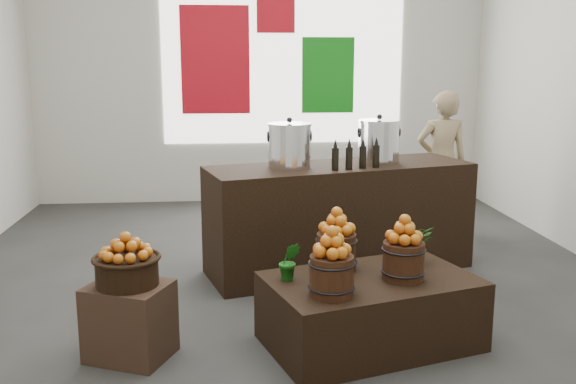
{
  "coord_description": "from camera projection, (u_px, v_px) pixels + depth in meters",
  "views": [
    {
      "loc": [
        -0.44,
        -5.18,
        1.92
      ],
      "look_at": [
        0.0,
        -0.4,
        0.92
      ],
      "focal_mm": 40.0,
      "sensor_mm": 36.0,
      "label": 1
    }
  ],
  "objects": [
    {
      "name": "ground",
      "position": [
        283.0,
        288.0,
        5.48
      ],
      "size": [
        7.0,
        7.0,
        0.0
      ],
      "primitive_type": "plane",
      "color": "#363633",
      "rests_on": "ground"
    },
    {
      "name": "back_wall",
      "position": [
        261.0,
        52.0,
        8.49
      ],
      "size": [
        6.0,
        0.04,
        4.0
      ],
      "primitive_type": "cube",
      "color": "beige",
      "rests_on": "ground"
    },
    {
      "name": "back_opening",
      "position": [
        283.0,
        52.0,
        8.49
      ],
      "size": [
        3.2,
        0.02,
        2.4
      ],
      "primitive_type": "cube",
      "color": "white",
      "rests_on": "back_wall"
    },
    {
      "name": "deco_red_left",
      "position": [
        215.0,
        60.0,
        8.42
      ],
      "size": [
        0.9,
        0.04,
        1.4
      ],
      "primitive_type": "cube",
      "color": "#AE0D19",
      "rests_on": "back_wall"
    },
    {
      "name": "deco_green_right",
      "position": [
        328.0,
        75.0,
        8.6
      ],
      "size": [
        0.7,
        0.04,
        1.0
      ],
      "primitive_type": "cube",
      "color": "#117215",
      "rests_on": "back_wall"
    },
    {
      "name": "deco_red_upper",
      "position": [
        276.0,
        13.0,
        8.37
      ],
      "size": [
        0.5,
        0.04,
        0.5
      ],
      "primitive_type": "cube",
      "color": "#AE0D19",
      "rests_on": "back_wall"
    },
    {
      "name": "crate",
      "position": [
        130.0,
        321.0,
        4.16
      ],
      "size": [
        0.62,
        0.57,
        0.5
      ],
      "primitive_type": "cube",
      "rotation": [
        0.0,
        0.0,
        -0.41
      ],
      "color": "#442C20",
      "rests_on": "ground"
    },
    {
      "name": "wicker_basket",
      "position": [
        127.0,
        271.0,
        4.09
      ],
      "size": [
        0.4,
        0.4,
        0.18
      ],
      "primitive_type": "cylinder",
      "color": "black",
      "rests_on": "crate"
    },
    {
      "name": "apples_in_basket",
      "position": [
        126.0,
        245.0,
        4.06
      ],
      "size": [
        0.31,
        0.31,
        0.17
      ],
      "primitive_type": null,
      "color": "#8B0804",
      "rests_on": "wicker_basket"
    },
    {
      "name": "display_table",
      "position": [
        370.0,
        311.0,
        4.36
      ],
      "size": [
        1.56,
        1.21,
        0.48
      ],
      "primitive_type": "cube",
      "rotation": [
        0.0,
        0.0,
        0.3
      ],
      "color": "black",
      "rests_on": "ground"
    },
    {
      "name": "apple_bucket_front_left",
      "position": [
        332.0,
        276.0,
        3.96
      ],
      "size": [
        0.28,
        0.28,
        0.25
      ],
      "primitive_type": "cylinder",
      "color": "#3D1B10",
      "rests_on": "display_table"
    },
    {
      "name": "apples_in_bucket_front_left",
      "position": [
        332.0,
        242.0,
        3.92
      ],
      "size": [
        0.21,
        0.21,
        0.18
      ],
      "primitive_type": null,
      "color": "#8B0804",
      "rests_on": "apple_bucket_front_left"
    },
    {
      "name": "apple_bucket_front_right",
      "position": [
        403.0,
        261.0,
        4.25
      ],
      "size": [
        0.28,
        0.28,
        0.25
      ],
      "primitive_type": "cylinder",
      "color": "#3D1B10",
      "rests_on": "display_table"
    },
    {
      "name": "apples_in_bucket_front_right",
      "position": [
        405.0,
        229.0,
        4.21
      ],
      "size": [
        0.21,
        0.21,
        0.18
      ],
      "primitive_type": null,
      "color": "#8B0804",
      "rests_on": "apple_bucket_front_right"
    },
    {
      "name": "apple_bucket_rear",
      "position": [
        336.0,
        252.0,
        4.46
      ],
      "size": [
        0.28,
        0.28,
        0.25
      ],
      "primitive_type": "cylinder",
      "color": "#3D1B10",
      "rests_on": "display_table"
    },
    {
      "name": "apples_in_bucket_rear",
      "position": [
        337.0,
        221.0,
        4.42
      ],
      "size": [
        0.21,
        0.21,
        0.18
      ],
      "primitive_type": null,
      "color": "#8B0804",
      "rests_on": "apple_bucket_rear"
    },
    {
      "name": "herb_garnish_right",
      "position": [
        414.0,
        244.0,
        4.6
      ],
      "size": [
        0.3,
        0.28,
        0.28
      ],
      "primitive_type": "imported",
      "rotation": [
        0.0,
        0.0,
        0.31
      ],
      "color": "#145C13",
      "rests_on": "display_table"
    },
    {
      "name": "herb_garnish_left",
      "position": [
        289.0,
        261.0,
        4.24
      ],
      "size": [
        0.15,
        0.12,
        0.26
      ],
      "primitive_type": "imported",
      "rotation": [
        0.0,
        0.0,
        -0.06
      ],
      "color": "#145C13",
      "rests_on": "display_table"
    },
    {
      "name": "counter",
      "position": [
        340.0,
        218.0,
        5.86
      ],
      "size": [
        2.52,
        1.37,
        0.98
      ],
      "primitive_type": "cube",
      "rotation": [
        0.0,
        0.0,
        0.26
      ],
      "color": "black",
      "rests_on": "ground"
    },
    {
      "name": "stock_pot_left",
      "position": [
        289.0,
        147.0,
        5.56
      ],
      "size": [
        0.37,
        0.37,
        0.37
      ],
      "primitive_type": "cylinder",
      "color": "silver",
      "rests_on": "counter"
    },
    {
      "name": "stock_pot_center",
      "position": [
        379.0,
        143.0,
        5.86
      ],
      "size": [
        0.37,
        0.37,
        0.37
      ],
      "primitive_type": "cylinder",
      "color": "silver",
      "rests_on": "counter"
    },
    {
      "name": "oil_cruets",
      "position": [
        353.0,
        154.0,
        5.52
      ],
      "size": [
        0.35,
        0.15,
        0.27
      ],
      "primitive_type": null,
      "rotation": [
        0.0,
        0.0,
        0.26
      ],
      "color": "black",
      "rests_on": "counter"
    },
    {
      "name": "shopper",
      "position": [
        442.0,
        162.0,
        7.17
      ],
      "size": [
        0.58,
        0.38,
        1.58
      ],
      "primitive_type": "imported",
      "rotation": [
        0.0,
        0.0,
        3.14
      ],
      "color": "#8E7B57",
      "rests_on": "ground"
    }
  ]
}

